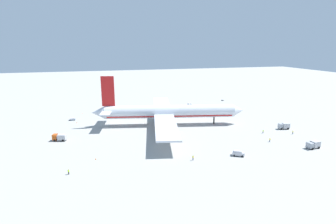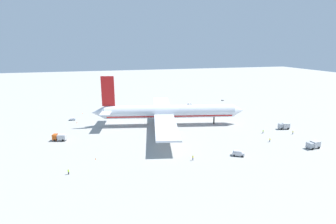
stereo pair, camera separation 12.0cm
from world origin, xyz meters
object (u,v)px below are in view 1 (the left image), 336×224
at_px(service_truck_0, 60,137).
at_px(baggage_cart_0, 222,100).
at_px(traffic_cone_0, 77,123).
at_px(traffic_cone_2, 205,108).
at_px(service_truck_2, 284,126).
at_px(ground_worker_2, 193,158).
at_px(traffic_cone_1, 96,159).
at_px(airliner, 167,112).
at_px(baggage_cart_1, 189,104).
at_px(ground_worker_4, 270,140).
at_px(baggage_cart_2, 72,119).
at_px(ground_worker_1, 293,132).
at_px(traffic_cone_3, 82,113).
at_px(service_van, 238,153).
at_px(service_truck_1, 313,144).
at_px(ground_worker_0, 263,131).
at_px(ground_worker_3, 69,172).

xyz_separation_m(service_truck_0, baggage_cart_0, (100.54, 56.08, -1.24)).
xyz_separation_m(traffic_cone_0, traffic_cone_2, (74.18, 11.97, 0.00)).
relative_size(service_truck_2, ground_worker_2, 2.94).
bearing_deg(traffic_cone_1, traffic_cone_0, 100.21).
distance_m(airliner, service_truck_0, 48.91).
bearing_deg(service_truck_2, baggage_cart_1, 112.20).
distance_m(baggage_cart_0, ground_worker_4, 82.35).
distance_m(ground_worker_2, ground_worker_4, 36.73).
xyz_separation_m(baggage_cart_1, ground_worker_2, (-28.06, -80.95, 0.22)).
relative_size(service_truck_2, traffic_cone_0, 9.46).
distance_m(baggage_cart_2, ground_worker_1, 105.94).
bearing_deg(traffic_cone_3, baggage_cart_0, 7.67).
bearing_deg(traffic_cone_0, service_van, -45.49).
bearing_deg(traffic_cone_1, service_truck_1, -8.10).
height_order(service_truck_0, ground_worker_1, service_truck_0).
relative_size(service_truck_1, traffic_cone_3, 9.40).
bearing_deg(ground_worker_0, service_truck_1, -69.61).
height_order(service_van, ground_worker_1, service_van).
relative_size(baggage_cart_0, baggage_cart_1, 0.92).
relative_size(service_truck_2, baggage_cart_1, 1.59).
height_order(service_truck_1, ground_worker_2, service_truck_1).
distance_m(traffic_cone_0, traffic_cone_3, 18.94).
relative_size(traffic_cone_1, traffic_cone_2, 1.00).
bearing_deg(traffic_cone_2, ground_worker_4, -88.39).
bearing_deg(service_van, ground_worker_1, 22.75).
bearing_deg(airliner, ground_worker_2, -93.27).
xyz_separation_m(ground_worker_0, ground_worker_1, (11.73, -4.54, 0.03)).
xyz_separation_m(baggage_cart_2, traffic_cone_3, (4.43, 12.97, -0.39)).
height_order(service_truck_2, ground_worker_0, service_truck_2).
bearing_deg(service_truck_1, ground_worker_0, 110.39).
relative_size(airliner, service_truck_2, 15.01).
relative_size(baggage_cart_0, ground_worker_4, 1.80).
bearing_deg(ground_worker_1, baggage_cart_1, 109.20).
bearing_deg(traffic_cone_0, traffic_cone_2, 9.16).
height_order(ground_worker_1, ground_worker_4, ground_worker_1).
relative_size(baggage_cart_1, ground_worker_1, 1.95).
height_order(service_truck_1, baggage_cart_0, service_truck_1).
bearing_deg(service_truck_1, traffic_cone_0, 146.08).
bearing_deg(service_van, baggage_cart_2, 132.97).
bearing_deg(ground_worker_3, traffic_cone_1, 48.31).
bearing_deg(service_truck_2, service_truck_1, -102.92).
bearing_deg(ground_worker_1, airliner, 150.23).
bearing_deg(baggage_cart_1, ground_worker_1, -70.80).
bearing_deg(ground_worker_0, ground_worker_1, -21.18).
relative_size(service_truck_2, traffic_cone_3, 9.46).
bearing_deg(service_truck_2, baggage_cart_2, 156.35).
bearing_deg(baggage_cart_0, service_truck_0, -150.85).
xyz_separation_m(ground_worker_3, traffic_cone_3, (1.28, 75.27, -0.55)).
bearing_deg(ground_worker_0, ground_worker_3, -167.16).
xyz_separation_m(service_truck_0, traffic_cone_1, (13.74, -22.89, -1.23)).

